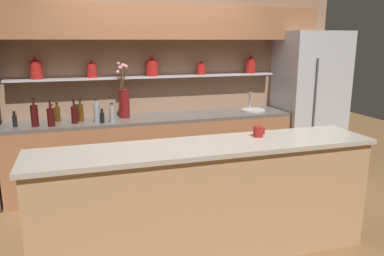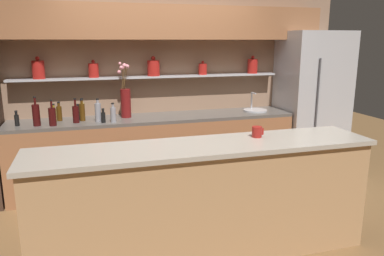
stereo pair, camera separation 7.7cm
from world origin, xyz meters
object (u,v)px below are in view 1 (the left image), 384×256
at_px(bottle_spirit_9, 81,111).
at_px(bottle_sauce_7, 77,113).
at_px(bottle_sauce_11, 102,117).
at_px(refrigerator, 308,103).
at_px(bottle_spirit_0, 97,112).
at_px(flower_vase, 124,99).
at_px(bottle_oil_5, 52,115).
at_px(bottle_sauce_8, 15,120).
at_px(bottle_wine_6, 34,115).
at_px(sink_fixture, 253,109).
at_px(bottle_spirit_2, 57,113).
at_px(coffee_mug, 258,132).
at_px(bottle_wine_1, 51,117).
at_px(bottle_wine_10, 74,114).
at_px(bottle_spirit_3, 112,115).
at_px(bottle_spirit_4, 81,112).

bearing_deg(bottle_spirit_9, bottle_sauce_7, -129.58).
distance_m(bottle_sauce_7, bottle_sauce_11, 0.37).
bearing_deg(bottle_sauce_7, refrigerator, -1.94).
bearing_deg(bottle_spirit_0, flower_vase, 26.39).
relative_size(bottle_oil_5, bottle_spirit_9, 0.86).
bearing_deg(bottle_sauce_8, bottle_spirit_0, -1.43).
bearing_deg(bottle_wine_6, bottle_sauce_7, 24.11).
height_order(flower_vase, bottle_sauce_8, flower_vase).
relative_size(bottle_spirit_9, bottle_sauce_11, 1.51).
height_order(sink_fixture, bottle_spirit_9, bottle_spirit_9).
height_order(bottle_spirit_2, coffee_mug, bottle_spirit_2).
bearing_deg(bottle_spirit_0, bottle_sauce_11, -53.68).
height_order(bottle_oil_5, bottle_wine_6, bottle_wine_6).
bearing_deg(bottle_wine_1, bottle_oil_5, 88.01).
height_order(flower_vase, bottle_spirit_2, flower_vase).
height_order(refrigerator, flower_vase, refrigerator).
height_order(bottle_wine_6, bottle_sauce_7, bottle_wine_6).
relative_size(sink_fixture, bottle_wine_10, 1.11).
distance_m(bottle_wine_1, bottle_wine_6, 0.18).
bearing_deg(bottle_sauce_8, coffee_mug, -35.47).
relative_size(bottle_spirit_9, bottle_wine_10, 0.88).
bearing_deg(bottle_sauce_8, bottle_wine_1, -14.77).
bearing_deg(bottle_wine_1, bottle_sauce_8, 165.23).
height_order(bottle_spirit_3, bottle_sauce_8, bottle_spirit_3).
xyz_separation_m(flower_vase, bottle_wine_10, (-0.60, -0.16, -0.13)).
xyz_separation_m(flower_vase, bottle_oil_5, (-0.85, -0.07, -0.14)).
xyz_separation_m(bottle_wine_1, bottle_spirit_4, (0.33, 0.18, 0.00)).
xyz_separation_m(sink_fixture, coffee_mug, (-0.79, -1.67, 0.13)).
bearing_deg(coffee_mug, bottle_sauce_11, 130.46).
bearing_deg(bottle_sauce_11, bottle_sauce_7, 139.52).
distance_m(bottle_spirit_4, bottle_wine_10, 0.12).
xyz_separation_m(bottle_wine_10, bottle_sauce_11, (0.31, -0.08, -0.04)).
xyz_separation_m(bottle_spirit_4, bottle_spirit_9, (0.00, 0.13, -0.00)).
xyz_separation_m(sink_fixture, bottle_wine_6, (-2.79, -0.14, 0.11)).
relative_size(flower_vase, bottle_wine_6, 2.05).
bearing_deg(bottle_wine_6, bottle_wine_10, 5.97).
bearing_deg(sink_fixture, bottle_oil_5, 180.00).
xyz_separation_m(refrigerator, bottle_spirit_9, (-3.14, 0.17, 0.03)).
relative_size(bottle_wine_6, bottle_sauce_11, 1.98).
relative_size(sink_fixture, bottle_spirit_0, 1.17).
distance_m(sink_fixture, bottle_spirit_2, 2.56).
height_order(flower_vase, bottle_wine_10, flower_vase).
bearing_deg(bottle_sauce_11, flower_vase, 40.02).
relative_size(bottle_oil_5, bottle_wine_10, 0.76).
distance_m(bottle_wine_1, coffee_mug, 2.35).
bearing_deg(bottle_spirit_2, bottle_spirit_3, -23.19).
distance_m(bottle_oil_5, bottle_sauce_7, 0.28).
bearing_deg(bottle_spirit_0, bottle_oil_5, 167.89).
height_order(refrigerator, bottle_sauce_7, refrigerator).
xyz_separation_m(sink_fixture, bottle_spirit_0, (-2.11, -0.11, 0.10)).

